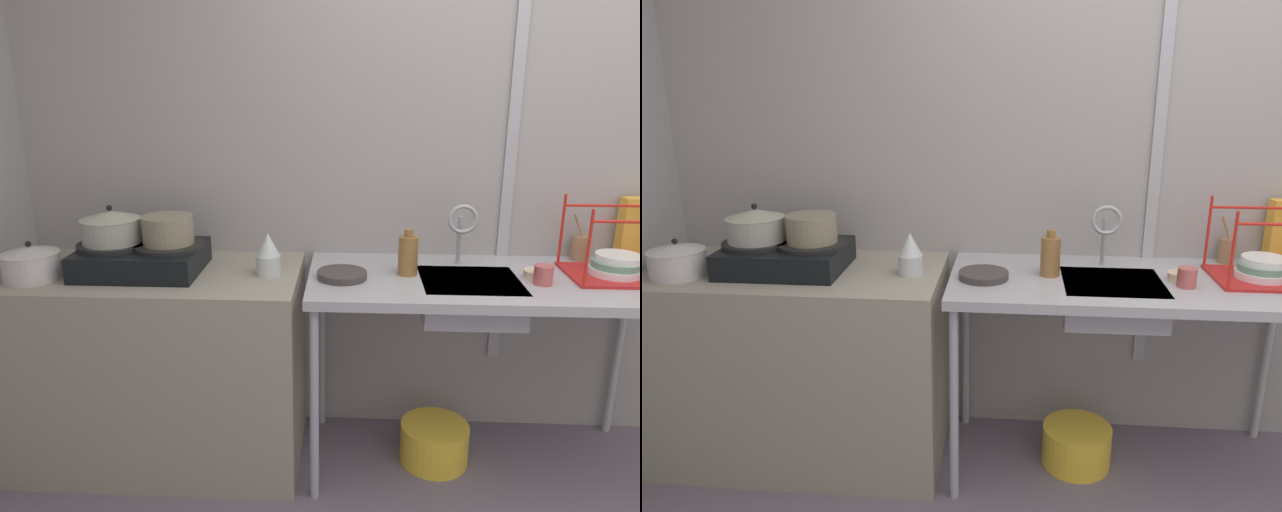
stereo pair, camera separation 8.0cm
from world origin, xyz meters
TOP-DOWN VIEW (x-y plane):
  - wall_back at (0.00, 1.45)m, footprint 5.45×0.10m
  - wall_metal_strip at (-0.13, 1.39)m, footprint 0.05×0.01m
  - counter_concrete at (-1.67, 1.08)m, footprint 1.26×0.64m
  - counter_sink at (-0.26, 1.08)m, footprint 1.48×0.64m
  - stove at (-1.70, 1.08)m, footprint 0.53×0.39m
  - pot_on_left_burner at (-1.82, 1.08)m, footprint 0.24×0.24m
  - pot_on_right_burner at (-1.58, 1.08)m, footprint 0.21×0.21m
  - pot_beside_stove at (-2.11, 0.96)m, footprint 0.23×0.23m
  - percolator at (-1.16, 1.06)m, footprint 0.10×0.10m
  - sink_basin at (-0.34, 1.04)m, footprint 0.40×0.37m
  - faucet at (-0.36, 1.21)m, footprint 0.13×0.07m
  - frying_pan at (-0.86, 1.04)m, footprint 0.20×0.20m
  - dish_rack at (0.26, 1.11)m, footprint 0.38×0.32m
  - cup_by_rack at (-0.06, 1.00)m, footprint 0.07×0.07m
  - small_bowl_on_drainboard at (-0.07, 1.07)m, footprint 0.11×0.11m
  - bottle_by_sink at (-0.59, 1.10)m, footprint 0.08×0.08m
  - cereal_box at (0.43, 1.34)m, footprint 0.15×0.08m
  - utensil_jar at (0.19, 1.35)m, footprint 0.07×0.07m
  - bucket_on_floor at (-0.44, 1.08)m, footprint 0.30×0.30m

SIDE VIEW (x-z plane):
  - bucket_on_floor at x=-0.44m, z-range 0.00..0.18m
  - counter_concrete at x=-1.67m, z-range 0.00..0.88m
  - sink_basin at x=-0.34m, z-range 0.73..0.88m
  - counter_sink at x=-0.26m, z-range 0.37..1.25m
  - frying_pan at x=-0.86m, z-range 0.88..0.91m
  - small_bowl_on_drainboard at x=-0.07m, z-range 0.88..0.91m
  - cup_by_rack at x=-0.06m, z-range 0.88..0.95m
  - dish_rack at x=0.26m, z-range 0.77..1.08m
  - utensil_jar at x=0.19m, z-range 0.83..1.04m
  - stove at x=-1.70m, z-range 0.88..1.00m
  - pot_beside_stove at x=-2.11m, z-range 0.87..1.02m
  - bottle_by_sink at x=-0.59m, z-range 0.86..1.06m
  - percolator at x=-1.16m, z-range 0.87..1.05m
  - cereal_box at x=0.43m, z-range 0.88..1.16m
  - pot_on_right_burner at x=-1.58m, z-range 1.00..1.12m
  - faucet at x=-0.36m, z-range 0.93..1.21m
  - pot_on_left_burner at x=-1.82m, z-range 0.99..1.15m
  - wall_back at x=0.00m, z-range 0.00..2.46m
  - wall_metal_strip at x=-0.13m, z-range 0.37..2.34m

